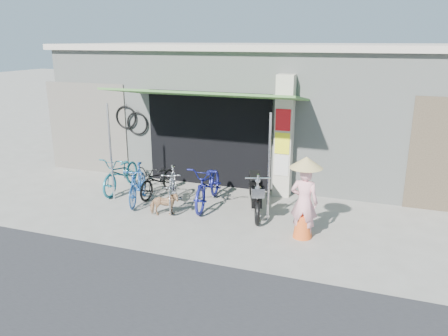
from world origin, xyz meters
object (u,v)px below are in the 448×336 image
(bike_teal, at_px, (121,173))
(bike_silver, at_px, (173,187))
(street_dog, at_px, (164,204))
(bike_black, at_px, (158,179))
(moped, at_px, (256,192))
(bike_blue, at_px, (137,184))
(nun, at_px, (304,198))
(bike_navy, at_px, (208,184))

(bike_teal, xyz_separation_m, bike_silver, (1.76, -0.59, -0.01))
(bike_silver, distance_m, street_dog, 0.62)
(bike_black, xyz_separation_m, moped, (2.62, -0.31, 0.07))
(bike_blue, height_order, nun, nun)
(bike_teal, bearing_deg, street_dog, -37.37)
(bike_blue, bearing_deg, street_dog, -44.88)
(street_dog, height_order, nun, nun)
(bike_navy, relative_size, nun, 1.18)
(street_dog, height_order, moped, moped)
(bike_navy, relative_size, street_dog, 3.07)
(bike_silver, distance_m, nun, 3.25)
(bike_blue, relative_size, bike_silver, 0.99)
(bike_teal, xyz_separation_m, moped, (3.68, -0.30, 0.00))
(bike_blue, distance_m, nun, 4.14)
(bike_teal, distance_m, bike_black, 1.06)
(bike_black, height_order, street_dog, bike_black)
(bike_navy, height_order, street_dog, bike_navy)
(bike_navy, bearing_deg, bike_black, 164.70)
(bike_teal, xyz_separation_m, street_dog, (1.82, -1.17, -0.21))
(bike_black, xyz_separation_m, street_dog, (0.77, -1.18, -0.14))
(street_dog, bearing_deg, nun, -115.98)
(bike_blue, xyz_separation_m, nun, (4.08, -0.61, 0.37))
(bike_teal, distance_m, bike_silver, 1.85)
(bike_teal, relative_size, bike_blue, 1.17)
(bike_black, bearing_deg, street_dog, -52.75)
(bike_silver, distance_m, bike_navy, 0.84)
(bike_teal, height_order, moped, moped)
(bike_teal, bearing_deg, moped, -9.36)
(nun, bearing_deg, street_dog, 1.46)
(bike_teal, distance_m, bike_blue, 1.06)
(bike_black, distance_m, bike_navy, 1.48)
(bike_blue, relative_size, bike_navy, 0.79)
(bike_silver, bearing_deg, moped, -12.59)
(moped, height_order, nun, nun)
(bike_black, distance_m, street_dog, 1.41)
(bike_silver, distance_m, moped, 1.95)
(bike_silver, xyz_separation_m, moped, (1.93, 0.29, 0.01))
(bike_silver, height_order, nun, nun)
(bike_black, relative_size, moped, 0.87)
(bike_black, bearing_deg, bike_silver, -36.34)
(bike_silver, bearing_deg, bike_navy, 4.62)
(street_dog, bearing_deg, bike_navy, -60.71)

